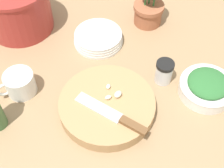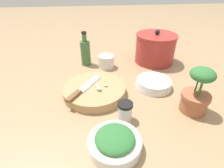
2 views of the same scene
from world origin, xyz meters
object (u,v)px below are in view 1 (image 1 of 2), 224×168
object	(u,v)px
coffee_mug	(20,84)
cutting_board	(107,105)
stock_pot	(17,8)
potted_herb	(149,4)
herb_bowl	(207,86)
chef_knife	(115,116)
garlic_cloves	(114,93)
plate_stack	(98,38)
spice_jar	(164,72)

from	to	relation	value
coffee_mug	cutting_board	bearing A→B (deg)	-16.13
cutting_board	stock_pot	distance (m)	0.49
potted_herb	herb_bowl	bearing A→B (deg)	-66.33
cutting_board	herb_bowl	size ratio (longest dim) A/B	1.67
chef_knife	potted_herb	world-z (taller)	potted_herb
cutting_board	potted_herb	xyz separation A→B (m)	(0.16, 0.39, 0.06)
garlic_cloves	plate_stack	size ratio (longest dim) A/B	0.35
stock_pot	potted_herb	distance (m)	0.46
garlic_cloves	cutting_board	bearing A→B (deg)	-132.96
herb_bowl	plate_stack	xyz separation A→B (m)	(-0.33, 0.23, -0.01)
spice_jar	potted_herb	bearing A→B (deg)	94.46
chef_knife	spice_jar	bearing A→B (deg)	-9.94
garlic_cloves	herb_bowl	world-z (taller)	herb_bowl
plate_stack	potted_herb	xyz separation A→B (m)	(0.18, 0.10, 0.06)
chef_knife	coffee_mug	bearing A→B (deg)	100.24
chef_knife	potted_herb	size ratio (longest dim) A/B	1.06
cutting_board	garlic_cloves	size ratio (longest dim) A/B	4.73
spice_jar	coffee_mug	world-z (taller)	spice_jar
garlic_cloves	coffee_mug	world-z (taller)	coffee_mug
chef_knife	coffee_mug	distance (m)	0.31
plate_stack	potted_herb	size ratio (longest dim) A/B	0.90
chef_knife	plate_stack	distance (m)	0.34
chef_knife	spice_jar	size ratio (longest dim) A/B	2.59
garlic_cloves	potted_herb	xyz separation A→B (m)	(0.14, 0.37, 0.03)
chef_knife	stock_pot	world-z (taller)	stock_pot
garlic_cloves	coffee_mug	size ratio (longest dim) A/B	0.53
potted_herb	cutting_board	bearing A→B (deg)	-112.07
herb_bowl	spice_jar	distance (m)	0.14
garlic_cloves	spice_jar	distance (m)	0.18
chef_knife	cutting_board	bearing A→B (deg)	57.33
garlic_cloves	coffee_mug	distance (m)	0.29
chef_knife	herb_bowl	distance (m)	0.30
coffee_mug	chef_knife	bearing A→B (deg)	-24.25
cutting_board	chef_knife	world-z (taller)	chef_knife
coffee_mug	herb_bowl	bearing A→B (deg)	-2.24
chef_knife	herb_bowl	world-z (taller)	herb_bowl
garlic_cloves	plate_stack	world-z (taller)	garlic_cloves
cutting_board	plate_stack	world-z (taller)	same
herb_bowl	plate_stack	size ratio (longest dim) A/B	0.98
spice_jar	stock_pot	distance (m)	0.56
stock_pot	coffee_mug	bearing A→B (deg)	-81.75
garlic_cloves	herb_bowl	size ratio (longest dim) A/B	0.35
plate_stack	stock_pot	world-z (taller)	stock_pot
spice_jar	plate_stack	size ratio (longest dim) A/B	0.45
garlic_cloves	chef_knife	bearing A→B (deg)	-89.34
potted_herb	chef_knife	bearing A→B (deg)	-107.08
coffee_mug	potted_herb	size ratio (longest dim) A/B	0.58
herb_bowl	plate_stack	world-z (taller)	herb_bowl
herb_bowl	cutting_board	bearing A→B (deg)	-169.94
coffee_mug	plate_stack	bearing A→B (deg)	41.39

